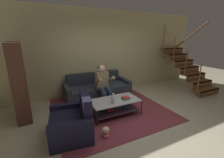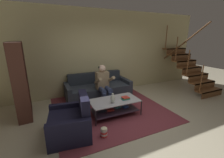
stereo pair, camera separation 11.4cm
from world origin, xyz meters
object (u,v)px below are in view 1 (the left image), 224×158
(vase, at_px, (113,98))
(person_seated_center, at_px, (103,83))
(book_stack, at_px, (126,98))
(couch, at_px, (97,89))
(bookshelf, at_px, (19,91))
(coffee_table, at_px, (115,105))
(armchair, at_px, (72,123))
(popcorn_tub, at_px, (106,132))

(vase, bearing_deg, person_seated_center, 82.20)
(book_stack, bearing_deg, couch, 100.82)
(person_seated_center, bearing_deg, book_stack, -72.98)
(book_stack, height_order, bookshelf, bookshelf)
(vase, distance_m, book_stack, 0.41)
(book_stack, bearing_deg, coffee_table, 165.12)
(book_stack, xyz_separation_m, armchair, (-1.47, -0.33, -0.16))
(vase, xyz_separation_m, book_stack, (0.40, 0.06, -0.08))
(book_stack, distance_m, armchair, 1.51)
(book_stack, xyz_separation_m, bookshelf, (-2.45, 0.94, 0.28))
(person_seated_center, distance_m, vase, 0.95)
(popcorn_tub, bearing_deg, coffee_table, 51.60)
(vase, relative_size, popcorn_tub, 1.16)
(coffee_table, bearing_deg, person_seated_center, 88.66)
(couch, xyz_separation_m, book_stack, (0.27, -1.40, 0.17))
(person_seated_center, distance_m, popcorn_tub, 1.74)
(coffee_table, distance_m, book_stack, 0.34)
(book_stack, distance_m, popcorn_tub, 1.15)
(bookshelf, bearing_deg, popcorn_tub, -45.46)
(bookshelf, height_order, armchair, bookshelf)
(vase, distance_m, armchair, 1.13)
(person_seated_center, height_order, vase, person_seated_center)
(armchair, bearing_deg, bookshelf, 127.94)
(book_stack, bearing_deg, vase, -171.25)
(armchair, height_order, popcorn_tub, armchair)
(vase, xyz_separation_m, bookshelf, (-2.06, 1.00, 0.20))
(coffee_table, bearing_deg, bookshelf, 158.23)
(armchair, bearing_deg, popcorn_tub, -29.76)
(armchair, bearing_deg, book_stack, 12.51)
(couch, bearing_deg, coffee_table, -90.81)
(person_seated_center, bearing_deg, armchair, -134.91)
(couch, relative_size, bookshelf, 1.13)
(couch, distance_m, bookshelf, 2.28)
(couch, xyz_separation_m, person_seated_center, (-0.00, -0.53, 0.37))
(couch, bearing_deg, popcorn_tub, -106.32)
(couch, relative_size, person_seated_center, 1.81)
(bookshelf, bearing_deg, couch, 11.92)
(couch, xyz_separation_m, vase, (-0.13, -1.46, 0.26))
(person_seated_center, bearing_deg, bookshelf, 178.29)
(person_seated_center, relative_size, popcorn_tub, 5.51)
(popcorn_tub, bearing_deg, armchair, 150.24)
(coffee_table, height_order, bookshelf, bookshelf)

